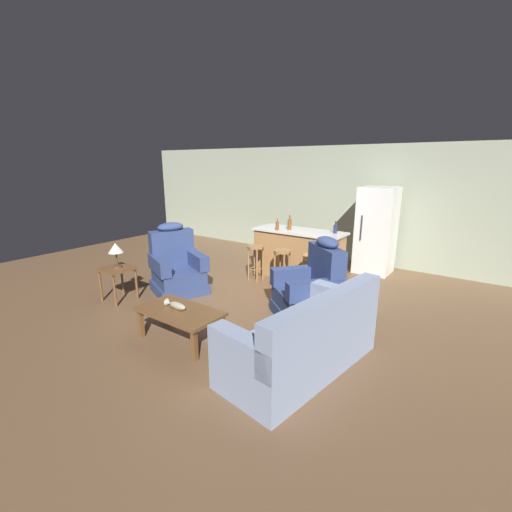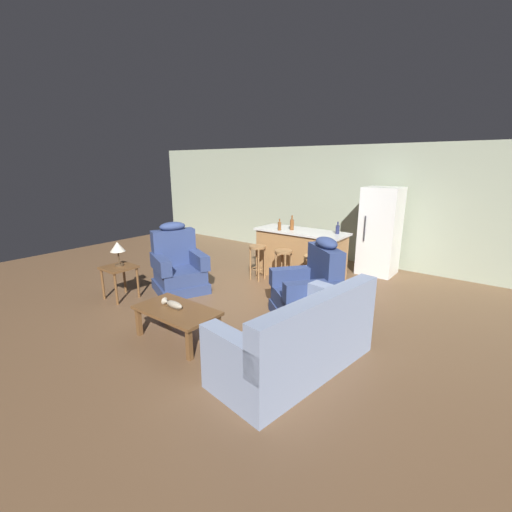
{
  "view_description": "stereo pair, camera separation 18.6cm",
  "coord_description": "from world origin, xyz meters",
  "px_view_note": "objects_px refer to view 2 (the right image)",
  "views": [
    {
      "loc": [
        3.12,
        -4.47,
        2.21
      ],
      "look_at": [
        0.01,
        -0.1,
        0.75
      ],
      "focal_mm": 24.0,
      "sensor_mm": 36.0,
      "label": 1
    },
    {
      "loc": [
        3.27,
        -4.36,
        2.21
      ],
      "look_at": [
        0.01,
        -0.1,
        0.75
      ],
      "focal_mm": 24.0,
      "sensor_mm": 36.0,
      "label": 2
    }
  ],
  "objects_px": {
    "recliner_near_lamp": "(178,267)",
    "couch": "(299,342)",
    "refrigerator": "(380,231)",
    "bottle_tall_green": "(280,226)",
    "table_lamp": "(118,248)",
    "coffee_table": "(177,313)",
    "end_table": "(119,272)",
    "bar_stool_left": "(258,256)",
    "bottle_wine_dark": "(292,224)",
    "bar_stool_middle": "(283,261)",
    "fish_figurine": "(173,304)",
    "bottle_short_amber": "(338,229)",
    "bar_stool_right": "(312,267)",
    "kitchen_island": "(300,254)",
    "recliner_near_island": "(310,290)"
  },
  "relations": [
    {
      "from": "recliner_near_lamp",
      "to": "couch",
      "type": "bearing_deg",
      "value": 7.74
    },
    {
      "from": "refrigerator",
      "to": "bottle_tall_green",
      "type": "distance_m",
      "value": 2.07
    },
    {
      "from": "couch",
      "to": "table_lamp",
      "type": "height_order",
      "value": "table_lamp"
    },
    {
      "from": "refrigerator",
      "to": "table_lamp",
      "type": "bearing_deg",
      "value": -126.74
    },
    {
      "from": "coffee_table",
      "to": "end_table",
      "type": "xyz_separation_m",
      "value": [
        -1.85,
        0.34,
        0.1
      ]
    },
    {
      "from": "bar_stool_left",
      "to": "recliner_near_lamp",
      "type": "bearing_deg",
      "value": -121.22
    },
    {
      "from": "bottle_wine_dark",
      "to": "bar_stool_middle",
      "type": "bearing_deg",
      "value": -71.55
    },
    {
      "from": "coffee_table",
      "to": "table_lamp",
      "type": "bearing_deg",
      "value": 168.97
    },
    {
      "from": "fish_figurine",
      "to": "bottle_short_amber",
      "type": "bearing_deg",
      "value": 77.11
    },
    {
      "from": "table_lamp",
      "to": "bottle_wine_dark",
      "type": "distance_m",
      "value": 3.19
    },
    {
      "from": "recliner_near_lamp",
      "to": "refrigerator",
      "type": "bearing_deg",
      "value": 74.98
    },
    {
      "from": "recliner_near_lamp",
      "to": "bar_stool_right",
      "type": "relative_size",
      "value": 1.76
    },
    {
      "from": "bar_stool_left",
      "to": "bottle_tall_green",
      "type": "distance_m",
      "value": 0.72
    },
    {
      "from": "bar_stool_middle",
      "to": "end_table",
      "type": "bearing_deg",
      "value": -130.24
    },
    {
      "from": "bottle_wine_dark",
      "to": "bottle_short_amber",
      "type": "bearing_deg",
      "value": 11.79
    },
    {
      "from": "kitchen_island",
      "to": "bar_stool_left",
      "type": "relative_size",
      "value": 2.65
    },
    {
      "from": "bar_stool_middle",
      "to": "recliner_near_lamp",
      "type": "bearing_deg",
      "value": -136.82
    },
    {
      "from": "recliner_near_lamp",
      "to": "bottle_tall_green",
      "type": "xyz_separation_m",
      "value": [
        1.03,
        1.68,
        0.61
      ]
    },
    {
      "from": "end_table",
      "to": "bottle_short_amber",
      "type": "distance_m",
      "value": 3.9
    },
    {
      "from": "coffee_table",
      "to": "bottle_wine_dark",
      "type": "xyz_separation_m",
      "value": [
        -0.2,
        3.08,
        0.69
      ]
    },
    {
      "from": "table_lamp",
      "to": "bottle_tall_green",
      "type": "xyz_separation_m",
      "value": [
        1.49,
        2.53,
        0.17
      ]
    },
    {
      "from": "couch",
      "to": "bottle_wine_dark",
      "type": "relative_size",
      "value": 7.06
    },
    {
      "from": "bottle_wine_dark",
      "to": "kitchen_island",
      "type": "bearing_deg",
      "value": 18.5
    },
    {
      "from": "refrigerator",
      "to": "end_table",
      "type": "bearing_deg",
      "value": -126.46
    },
    {
      "from": "couch",
      "to": "bottle_wine_dark",
      "type": "height_order",
      "value": "bottle_wine_dark"
    },
    {
      "from": "recliner_near_island",
      "to": "fish_figurine",
      "type": "bearing_deg",
      "value": 4.2
    },
    {
      "from": "bar_stool_right",
      "to": "bar_stool_middle",
      "type": "bearing_deg",
      "value": 180.0
    },
    {
      "from": "bar_stool_left",
      "to": "bar_stool_right",
      "type": "xyz_separation_m",
      "value": [
        1.19,
        0.0,
        0.0
      ]
    },
    {
      "from": "couch",
      "to": "recliner_near_lamp",
      "type": "relative_size",
      "value": 1.67
    },
    {
      "from": "table_lamp",
      "to": "bottle_tall_green",
      "type": "distance_m",
      "value": 2.94
    },
    {
      "from": "kitchen_island",
      "to": "bar_stool_middle",
      "type": "distance_m",
      "value": 0.63
    },
    {
      "from": "end_table",
      "to": "table_lamp",
      "type": "xyz_separation_m",
      "value": [
        -0.01,
        0.02,
        0.41
      ]
    },
    {
      "from": "end_table",
      "to": "kitchen_island",
      "type": "distance_m",
      "value": 3.34
    },
    {
      "from": "couch",
      "to": "kitchen_island",
      "type": "height_order",
      "value": "kitchen_island"
    },
    {
      "from": "refrigerator",
      "to": "bottle_wine_dark",
      "type": "height_order",
      "value": "refrigerator"
    },
    {
      "from": "bar_stool_right",
      "to": "bottle_tall_green",
      "type": "xyz_separation_m",
      "value": [
        -0.95,
        0.38,
        0.56
      ]
    },
    {
      "from": "fish_figurine",
      "to": "refrigerator",
      "type": "xyz_separation_m",
      "value": [
        1.18,
        4.33,
        0.42
      ]
    },
    {
      "from": "end_table",
      "to": "kitchen_island",
      "type": "height_order",
      "value": "kitchen_island"
    },
    {
      "from": "recliner_near_lamp",
      "to": "recliner_near_island",
      "type": "distance_m",
      "value": 2.46
    },
    {
      "from": "couch",
      "to": "bar_stool_left",
      "type": "distance_m",
      "value": 3.08
    },
    {
      "from": "kitchen_island",
      "to": "bottle_tall_green",
      "type": "bearing_deg",
      "value": -144.16
    },
    {
      "from": "couch",
      "to": "bar_stool_left",
      "type": "height_order",
      "value": "couch"
    },
    {
      "from": "bar_stool_left",
      "to": "refrigerator",
      "type": "distance_m",
      "value": 2.54
    },
    {
      "from": "fish_figurine",
      "to": "bar_stool_left",
      "type": "height_order",
      "value": "bar_stool_left"
    },
    {
      "from": "recliner_near_island",
      "to": "table_lamp",
      "type": "bearing_deg",
      "value": -27.81
    },
    {
      "from": "bottle_short_amber",
      "to": "bottle_tall_green",
      "type": "bearing_deg",
      "value": -160.39
    },
    {
      "from": "fish_figurine",
      "to": "bar_stool_right",
      "type": "xyz_separation_m",
      "value": [
        0.66,
        2.5,
        0.01
      ]
    },
    {
      "from": "bottle_short_amber",
      "to": "bar_stool_middle",
      "type": "bearing_deg",
      "value": -132.12
    },
    {
      "from": "recliner_near_lamp",
      "to": "kitchen_island",
      "type": "bearing_deg",
      "value": 78.26
    },
    {
      "from": "couch",
      "to": "refrigerator",
      "type": "relative_size",
      "value": 1.14
    }
  ]
}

